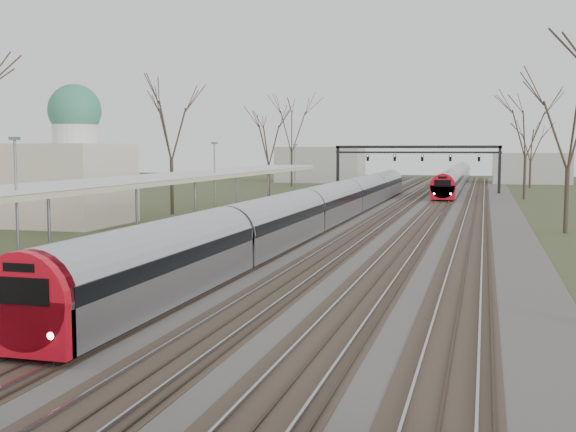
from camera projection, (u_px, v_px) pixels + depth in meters
name	position (u px, v px, depth m)	size (l,w,h in m)	color
track_bed	(385.00, 212.00, 63.90)	(24.00, 160.00, 0.22)	#474442
platform	(215.00, 224.00, 49.49)	(3.50, 69.00, 1.00)	#9E9B93
canopy	(188.00, 176.00, 44.84)	(4.10, 50.00, 3.11)	slate
dome_building	(56.00, 175.00, 53.00)	(10.00, 8.00, 10.30)	beige
signal_gantry	(417.00, 155.00, 92.25)	(21.00, 0.59, 6.08)	black
tree_west_far	(171.00, 121.00, 60.97)	(5.50, 5.50, 11.33)	#2D231C
tree_east_far	(569.00, 123.00, 47.14)	(5.00, 5.00, 10.30)	#2D231C
train_near	(329.00, 204.00, 54.16)	(2.62, 75.21, 3.05)	#A3A5AD
train_far	(456.00, 176.00, 111.51)	(2.62, 75.21, 3.05)	#A3A5AD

